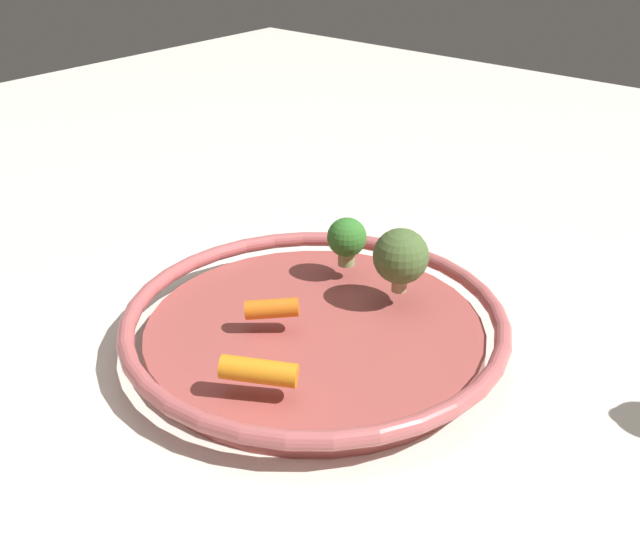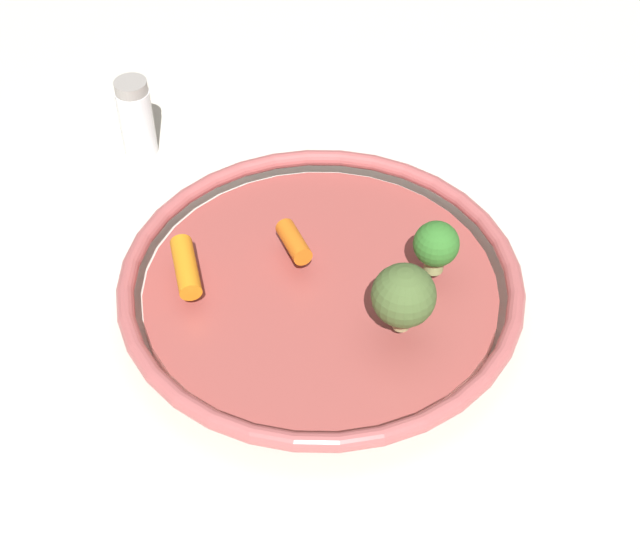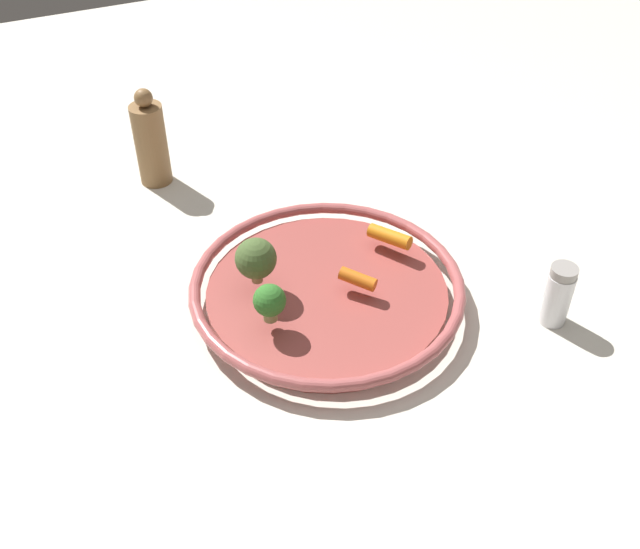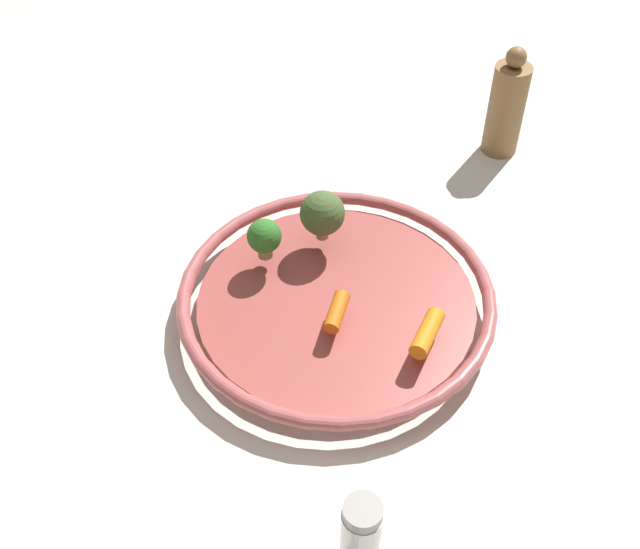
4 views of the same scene
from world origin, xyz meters
name	(u,v)px [view 4 (image 4 of 4)]	position (x,y,z in m)	size (l,w,h in m)	color
ground_plane	(336,313)	(0.00, 0.00, 0.00)	(2.18, 2.18, 0.00)	silver
serving_bowl	(336,301)	(0.00, 0.00, 0.02)	(0.34, 0.34, 0.04)	#A84C47
baby_carrot_left	(427,333)	(0.04, -0.11, 0.05)	(0.02, 0.02, 0.06)	orange
baby_carrot_near_rim	(337,311)	(-0.02, -0.03, 0.04)	(0.02, 0.02, 0.05)	orange
broccoli_floret_large	(264,237)	(-0.03, 0.09, 0.06)	(0.04, 0.04, 0.05)	#97A966
broccoli_floret_mid	(322,214)	(0.04, 0.08, 0.07)	(0.05, 0.05, 0.06)	tan
salt_shaker	(361,534)	(-0.14, -0.24, 0.04)	(0.03, 0.03, 0.08)	white
pepper_mill	(506,107)	(0.36, 0.12, 0.07)	(0.05, 0.05, 0.15)	olive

